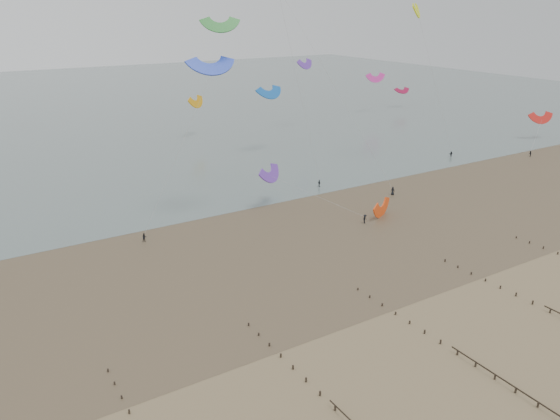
{
  "coord_description": "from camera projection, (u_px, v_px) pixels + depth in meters",
  "views": [
    {
      "loc": [
        -42.28,
        -41.67,
        38.58
      ],
      "look_at": [
        0.58,
        28.0,
        8.0
      ],
      "focal_mm": 35.0,
      "sensor_mm": 36.0,
      "label": 1
    }
  ],
  "objects": [
    {
      "name": "ground",
      "position": [
        394.0,
        339.0,
        67.5
      ],
      "size": [
        500.0,
        500.0,
        0.0
      ],
      "primitive_type": "plane",
      "color": "brown",
      "rests_on": "ground"
    },
    {
      "name": "sea_and_shore",
      "position": [
        237.0,
        248.0,
        92.94
      ],
      "size": [
        500.0,
        665.0,
        0.03
      ],
      "color": "#475654",
      "rests_on": "ground"
    },
    {
      "name": "groynes",
      "position": [
        557.0,
        416.0,
        54.1
      ],
      "size": [
        72.16,
        50.16,
        1.0
      ],
      "color": "black",
      "rests_on": "ground"
    },
    {
      "name": "kitesurfers",
      "position": [
        361.0,
        190.0,
        119.29
      ],
      "size": [
        159.34,
        26.88,
        1.84
      ],
      "color": "black",
      "rests_on": "ground"
    },
    {
      "name": "grounded_kite",
      "position": [
        382.0,
        216.0,
        106.93
      ],
      "size": [
        8.13,
        7.49,
        3.6
      ],
      "primitive_type": null,
      "rotation": [
        1.54,
        0.0,
        0.46
      ],
      "color": "#FF4610",
      "rests_on": "ground"
    },
    {
      "name": "kites_airborne",
      "position": [
        77.0,
        79.0,
        127.95
      ],
      "size": [
        245.59,
        127.42,
        43.84
      ],
      "color": "orange",
      "rests_on": "ground"
    }
  ]
}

